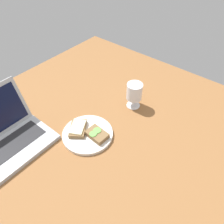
{
  "coord_description": "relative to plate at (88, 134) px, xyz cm",
  "views": [
    {
      "loc": [
        -49.39,
        -45.15,
        79.68
      ],
      "look_at": [
        7.77,
        1.67,
        8.0
      ],
      "focal_mm": 35.0,
      "sensor_mm": 36.0,
      "label": 1
    }
  ],
  "objects": [
    {
      "name": "wooden_table",
      "position": [
        6.97,
        -3.84,
        -2.27
      ],
      "size": [
        140.0,
        140.0,
        3.0
      ],
      "primitive_type": "cube",
      "color": "brown",
      "rests_on": "ground"
    },
    {
      "name": "wine_glass",
      "position": [
        29.48,
        -4.35,
        7.91
      ],
      "size": [
        7.8,
        7.8,
        13.56
      ],
      "color": "white",
      "rests_on": "wooden_table"
    },
    {
      "name": "sandwich_with_cheese",
      "position": [
        -1.37,
        4.6,
        1.96
      ],
      "size": [
        12.45,
        11.72,
        2.52
      ],
      "color": "brown",
      "rests_on": "plate"
    },
    {
      "name": "plate",
      "position": [
        0.0,
        0.0,
        0.0
      ],
      "size": [
        22.88,
        22.88,
        1.55
      ],
      "primitive_type": "cylinder",
      "color": "silver",
      "rests_on": "wooden_table"
    },
    {
      "name": "sandwich_with_cucumber",
      "position": [
        1.36,
        -4.58,
        2.0
      ],
      "size": [
        7.0,
        9.78,
        2.65
      ],
      "color": "brown",
      "rests_on": "plate"
    },
    {
      "name": "laptop",
      "position": [
        -24.22,
        22.65,
        3.73
      ],
      "size": [
        30.87,
        26.84,
        22.16
      ],
      "color": "#ADAFB5",
      "rests_on": "wooden_table"
    }
  ]
}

